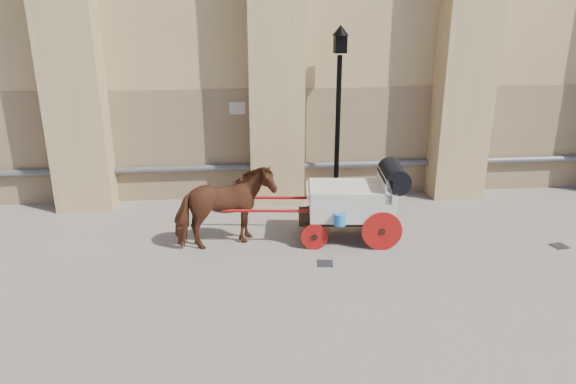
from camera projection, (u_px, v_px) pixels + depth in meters
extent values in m
plane|color=slate|center=(338.00, 256.00, 10.78)|extent=(90.00, 90.00, 0.00)
cube|color=#907452|center=(381.00, 140.00, 14.41)|extent=(44.00, 0.35, 3.00)
cylinder|color=#59595B|center=(382.00, 163.00, 14.35)|extent=(42.00, 0.18, 0.18)
cube|color=beige|center=(237.00, 108.00, 13.55)|extent=(0.42, 0.04, 0.32)
imported|color=#5B2C18|center=(225.00, 208.00, 10.97)|extent=(2.29, 1.57, 1.77)
cube|color=black|center=(346.00, 217.00, 11.48)|extent=(2.21, 1.20, 0.12)
cube|color=beige|center=(351.00, 200.00, 11.35)|extent=(1.95, 1.40, 0.67)
cube|color=beige|center=(384.00, 184.00, 11.22)|extent=(0.28, 1.21, 0.53)
cube|color=beige|center=(314.00, 190.00, 11.29)|extent=(0.46, 1.09, 0.10)
cylinder|color=black|center=(394.00, 176.00, 11.16)|extent=(0.67, 1.25, 0.54)
cylinder|color=#AA100E|center=(382.00, 231.00, 10.93)|extent=(0.86, 0.16, 0.86)
cylinder|color=#AA100E|center=(374.00, 211.00, 12.06)|extent=(0.86, 0.16, 0.86)
cylinder|color=#AA100E|center=(314.00, 237.00, 11.00)|extent=(0.58, 0.12, 0.58)
cylinder|color=#AA100E|center=(313.00, 217.00, 12.13)|extent=(0.58, 0.12, 0.58)
cylinder|color=#AA100E|center=(274.00, 211.00, 11.00)|extent=(2.30, 0.33, 0.07)
cylinder|color=#AA100E|center=(276.00, 198.00, 11.82)|extent=(2.30, 0.33, 0.07)
cylinder|color=#287ACE|center=(340.00, 220.00, 10.78)|extent=(0.25, 0.25, 0.25)
cylinder|color=black|center=(337.00, 131.00, 13.43)|extent=(0.13, 0.13, 3.88)
cone|color=black|center=(336.00, 194.00, 13.98)|extent=(0.39, 0.39, 0.39)
cube|color=black|center=(340.00, 44.00, 12.73)|extent=(0.30, 0.30, 0.45)
cone|color=black|center=(341.00, 30.00, 12.62)|extent=(0.43, 0.43, 0.26)
cube|color=black|center=(325.00, 263.00, 10.42)|extent=(0.36, 0.36, 0.01)
cube|color=black|center=(559.00, 246.00, 11.22)|extent=(0.36, 0.36, 0.01)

